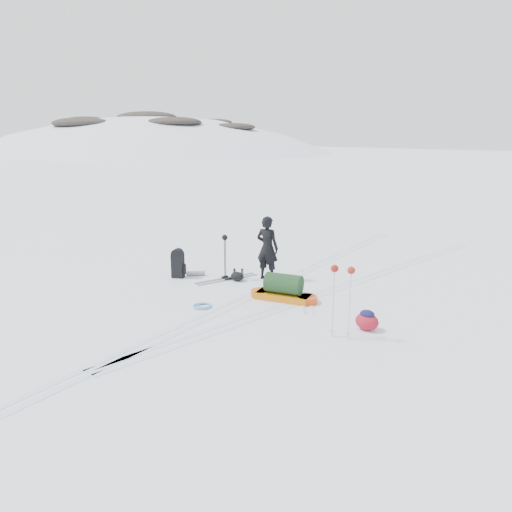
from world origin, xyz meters
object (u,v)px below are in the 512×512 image
(skier, at_px, (267,248))
(ski_poles_black, at_px, (225,243))
(expedition_rucksack, at_px, (180,264))
(pulk_sled, at_px, (284,290))

(skier, bearing_deg, ski_poles_black, 31.26)
(ski_poles_black, bearing_deg, skier, 55.77)
(expedition_rucksack, bearing_deg, skier, 9.14)
(skier, relative_size, pulk_sled, 1.00)
(skier, xyz_separation_m, expedition_rucksack, (-1.98, -1.34, -0.49))
(skier, distance_m, pulk_sled, 1.84)
(skier, distance_m, ski_poles_black, 1.15)
(pulk_sled, distance_m, ski_poles_black, 2.36)
(skier, height_order, pulk_sled, skier)
(skier, relative_size, ski_poles_black, 1.40)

